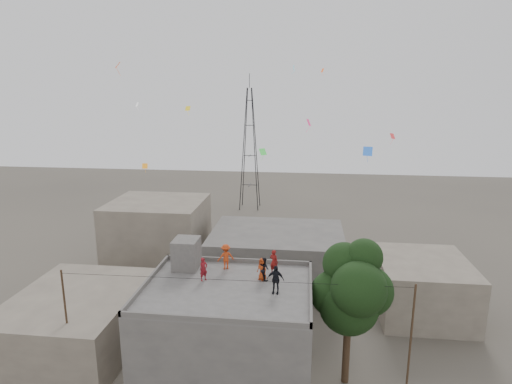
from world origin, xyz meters
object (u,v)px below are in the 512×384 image
person_dark_adult (275,279)px  tree (352,290)px  transmission_tower (250,149)px  person_red_adult (274,262)px  stair_head_box (186,254)px

person_dark_adult → tree: bearing=17.8°
transmission_tower → person_dark_adult: bearing=-80.3°
transmission_tower → person_red_adult: (6.59, -37.66, -2.16)m
stair_head_box → person_red_adult: bearing=-2.5°
transmission_tower → person_dark_adult: transmission_tower is taller
stair_head_box → person_dark_adult: bearing=-25.6°
person_red_adult → person_dark_adult: (0.30, -2.66, 0.03)m
person_red_adult → stair_head_box: bearing=28.0°
stair_head_box → person_red_adult: stair_head_box is taller
tree → person_dark_adult: size_ratio=5.37×
tree → transmission_tower: bearing=106.1°
person_dark_adult → transmission_tower: bearing=105.9°
person_dark_adult → person_red_adult: bearing=102.6°
tree → person_red_adult: size_ratio=5.60×
transmission_tower → tree: bearing=-73.9°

